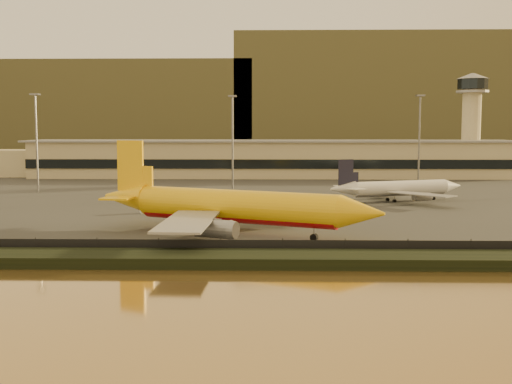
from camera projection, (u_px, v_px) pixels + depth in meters
ground at (268, 241)px, 95.40m from camera, size 900.00×900.00×0.00m
embankment at (267, 259)px, 78.42m from camera, size 320.00×7.00×1.40m
tarmac at (269, 185)px, 189.91m from camera, size 320.00×220.00×0.20m
perimeter_fence at (267, 248)px, 82.34m from camera, size 300.00×0.05×2.20m
terminal_building at (227, 159)px, 220.04m from camera, size 202.00×25.00×12.60m
control_tower at (472, 114)px, 221.99m from camera, size 11.20×11.20×35.50m
apron_light_masts at (326, 132)px, 168.13m from camera, size 152.20×12.20×25.40m
distant_hills at (240, 107)px, 431.07m from camera, size 470.00×160.00×70.00m
dhl_cargo_jet at (232, 207)px, 99.58m from camera, size 46.07×43.65×14.49m
white_narrowbody_jet at (398, 189)px, 145.13m from camera, size 32.69×30.89×9.76m
gse_vehicle_yellow at (296, 210)px, 123.10m from camera, size 4.49×2.56×1.91m
gse_vehicle_white at (152, 208)px, 125.38m from camera, size 4.83×3.54×1.98m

